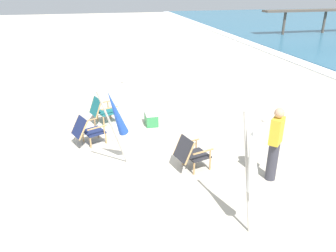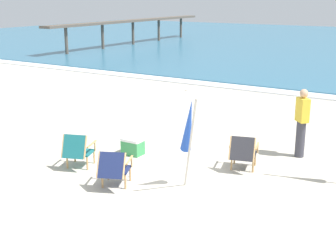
# 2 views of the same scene
# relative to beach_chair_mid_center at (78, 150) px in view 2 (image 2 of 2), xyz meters

# --- Properties ---
(ground_plane) EXTENTS (80.00, 80.00, 0.00)m
(ground_plane) POSITION_rel_beach_chair_mid_center_xyz_m (2.39, 0.15, -0.43)
(ground_plane) COLOR beige
(surf_band) EXTENTS (80.00, 1.10, 0.06)m
(surf_band) POSITION_rel_beach_chair_mid_center_xyz_m (2.39, 10.58, -0.40)
(surf_band) COLOR white
(surf_band) RESTS_ON ground
(beach_chair_mid_center) EXTENTS (0.78, 0.86, 0.81)m
(beach_chair_mid_center) POSITION_rel_beach_chair_mid_center_xyz_m (0.00, 0.00, 0.00)
(beach_chair_mid_center) COLOR #196066
(beach_chair_mid_center) RESTS_ON ground
(beach_chair_back_right) EXTENTS (0.83, 0.93, 0.78)m
(beach_chair_back_right) POSITION_rel_beach_chair_mid_center_xyz_m (1.35, -0.42, -0.01)
(beach_chair_back_right) COLOR #19234C
(beach_chair_back_right) RESTS_ON ground
(beach_chair_front_left) EXTENTS (0.75, 0.85, 0.80)m
(beach_chair_front_left) POSITION_rel_beach_chair_mid_center_xyz_m (3.13, 1.81, -0.00)
(beach_chair_front_left) COLOR #28282D
(beach_chair_front_left) RESTS_ON ground
(umbrella_furled_blue) EXTENTS (0.68, 0.70, 1.99)m
(umbrella_furled_blue) POSITION_rel_beach_chair_mid_center_xyz_m (2.65, 0.25, 0.87)
(umbrella_furled_blue) COLOR #B7B2A8
(umbrella_furled_blue) RESTS_ON ground
(person_near_chairs) EXTENTS (0.38, 0.38, 1.63)m
(person_near_chairs) POSITION_rel_beach_chair_mid_center_xyz_m (3.91, 3.37, 0.41)
(person_near_chairs) COLOR #383842
(person_near_chairs) RESTS_ON ground
(cooler_box) EXTENTS (0.49, 0.35, 0.40)m
(cooler_box) POSITION_rel_beach_chair_mid_center_xyz_m (0.47, 1.40, -0.23)
(cooler_box) COLOR #338C4C
(cooler_box) RESTS_ON ground
(pier_distant) EXTENTS (0.90, 17.72, 1.93)m
(pier_distant) POSITION_rel_beach_chair_mid_center_xyz_m (-14.33, 21.67, 1.31)
(pier_distant) COLOR brown
(pier_distant) RESTS_ON ground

